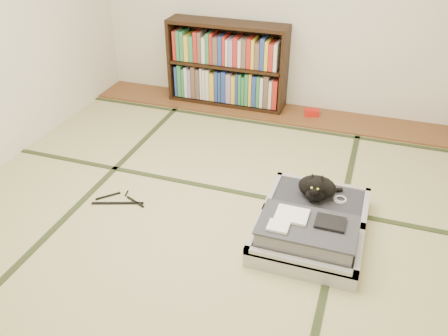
% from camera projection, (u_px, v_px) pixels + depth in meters
% --- Properties ---
extents(floor, '(4.50, 4.50, 0.00)m').
position_uv_depth(floor, '(203.00, 217.00, 3.65)').
color(floor, tan).
rests_on(floor, ground).
extents(wood_strip, '(4.00, 0.50, 0.02)m').
position_uv_depth(wood_strip, '(268.00, 111.00, 5.25)').
color(wood_strip, brown).
rests_on(wood_strip, ground).
extents(red_item, '(0.16, 0.12, 0.07)m').
position_uv_depth(red_item, '(312.00, 112.00, 5.12)').
color(red_item, red).
rests_on(red_item, wood_strip).
extents(room_shell, '(4.50, 4.50, 4.50)m').
position_uv_depth(room_shell, '(198.00, 26.00, 2.88)').
color(room_shell, white).
rests_on(room_shell, ground).
extents(tatami_borders, '(4.00, 4.50, 0.01)m').
position_uv_depth(tatami_borders, '(224.00, 183.00, 4.04)').
color(tatami_borders, '#2D381E').
rests_on(tatami_borders, ground).
extents(bookcase, '(1.32, 0.30, 0.92)m').
position_uv_depth(bookcase, '(227.00, 66.00, 5.21)').
color(bookcase, black).
rests_on(bookcase, wood_strip).
extents(suitcase, '(0.75, 0.99, 0.29)m').
position_uv_depth(suitcase, '(311.00, 226.00, 3.40)').
color(suitcase, silver).
rests_on(suitcase, floor).
extents(cat, '(0.33, 0.33, 0.27)m').
position_uv_depth(cat, '(317.00, 188.00, 3.56)').
color(cat, black).
rests_on(cat, suitcase).
extents(cable_coil, '(0.10, 0.10, 0.02)m').
position_uv_depth(cable_coil, '(340.00, 199.00, 3.59)').
color(cable_coil, white).
rests_on(cable_coil, suitcase).
extents(hanger, '(0.42, 0.26, 0.01)m').
position_uv_depth(hanger, '(120.00, 201.00, 3.82)').
color(hanger, black).
rests_on(hanger, floor).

